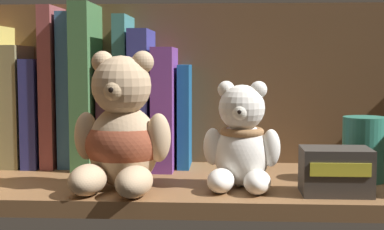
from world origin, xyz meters
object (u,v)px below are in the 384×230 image
Objects in this scene: book_2 at (21,105)px; book_11 at (185,115)px; book_3 at (40,112)px; book_6 at (90,86)px; book_9 at (144,98)px; teddy_bear_smaller at (241,143)px; book_7 at (110,113)px; pillar_candle at (364,149)px; book_5 at (72,90)px; book_4 at (56,87)px; book_8 at (126,92)px; book_10 at (166,107)px; teddy_bear_larger at (122,135)px; book_1 at (0,96)px; small_product_box at (336,171)px.

book_2 is 1.19× the size of book_11.
book_3 is 8.80cm from book_6.
book_9 is 1.52× the size of teddy_bear_smaller.
teddy_bear_smaller is (19.47, -15.29, -2.21)cm from book_7.
book_2 is 2.12× the size of pillar_candle.
book_9 is at bearing 0.00° from book_5.
book_3 is 16.19cm from book_9.
book_4 is 2.48cm from book_5.
book_8 reaches higher than pillar_candle.
pillar_candle is (33.12, -10.04, -6.91)cm from book_8.
book_8 is at bearing 180.00° from book_10.
book_3 is 1.21× the size of teddy_bear_smaller.
teddy_bear_larger is (2.29, -16.71, -4.48)cm from book_8.
book_9 is at bearing -0.00° from book_2.
pillar_candle is (35.62, -10.04, -3.63)cm from book_7.
book_5 is at bearing -180.00° from book_10.
book_4 reaches higher than book_8.
book_2 is at bearing 180.00° from book_4.
pillar_candle is at bearing -14.58° from book_6.
book_8 reaches higher than teddy_bear_smaller.
teddy_bear_larger is 31.64cm from pillar_candle.
small_product_box is (47.40, -18.20, -7.67)cm from book_1.
teddy_bear_larger reaches higher than small_product_box.
pillar_candle is at bearing 58.04° from small_product_box.
book_1 is 8.74cm from book_4.
teddy_bear_smaller is 1.57× the size of pillar_candle.
book_9 is at bearing 0.00° from book_1.
book_6 is (10.77, 0.00, 3.01)cm from book_2.
pillar_candle is at bearing -10.82° from book_1.
book_9 reaches higher than book_3.
book_9 is at bearing 144.24° from small_product_box.
book_9 is (16.06, -0.00, 2.10)cm from book_3.
teddy_bear_smaller is (22.44, -15.29, -6.34)cm from book_6.
book_4 is 21.81cm from teddy_bear_larger.
book_9 is 2.50× the size of small_product_box.
book_2 is 25.05cm from teddy_bear_larger.
book_2 reaches higher than book_11.
book_2 reaches higher than teddy_bear_smaller.
book_7 is 11.42cm from book_11.
book_1 is 1.03× the size of book_9.
book_4 reaches higher than book_9.
pillar_candle is at bearing -11.49° from book_2.
small_product_box is at bearing -22.36° from book_2.
book_6 is 5.54cm from book_8.
book_3 is 45.47cm from small_product_box.
book_1 is 25.53cm from book_10.
small_product_box is (11.06, -2.92, -2.91)cm from teddy_bear_smaller.
book_1 is at bearing 169.18° from pillar_candle.
book_8 is (8.31, 0.00, -0.25)cm from book_5.
teddy_bear_larger reaches higher than pillar_candle.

